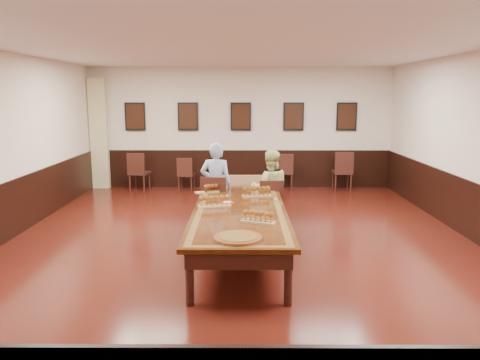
{
  "coord_description": "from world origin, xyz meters",
  "views": [
    {
      "loc": [
        0.04,
        -7.52,
        2.46
      ],
      "look_at": [
        0.0,
        0.5,
        1.0
      ],
      "focal_mm": 35.0,
      "sensor_mm": 36.0,
      "label": 1
    }
  ],
  "objects_px": {
    "spare_chair_a": "(139,172)",
    "carved_platter": "(238,238)",
    "person_man": "(216,185)",
    "spare_chair_c": "(285,171)",
    "spare_chair_b": "(186,174)",
    "conference_table": "(240,209)",
    "spare_chair_d": "(342,171)",
    "person_woman": "(270,189)",
    "chair_man": "(215,202)",
    "chair_woman": "(270,203)"
  },
  "relations": [
    {
      "from": "spare_chair_a",
      "to": "conference_table",
      "type": "height_order",
      "value": "spare_chair_a"
    },
    {
      "from": "spare_chair_d",
      "to": "carved_platter",
      "type": "xyz_separation_m",
      "value": [
        -2.66,
        -6.65,
        0.26
      ]
    },
    {
      "from": "chair_woman",
      "to": "spare_chair_d",
      "type": "xyz_separation_m",
      "value": [
        2.08,
        3.53,
        0.05
      ]
    },
    {
      "from": "person_man",
      "to": "person_woman",
      "type": "bearing_deg",
      "value": -172.39
    },
    {
      "from": "chair_man",
      "to": "spare_chair_c",
      "type": "bearing_deg",
      "value": -107.91
    },
    {
      "from": "chair_man",
      "to": "spare_chair_d",
      "type": "xyz_separation_m",
      "value": [
        3.11,
        3.57,
        0.01
      ]
    },
    {
      "from": "spare_chair_c",
      "to": "spare_chair_b",
      "type": "bearing_deg",
      "value": 10.08
    },
    {
      "from": "spare_chair_a",
      "to": "spare_chair_c",
      "type": "bearing_deg",
      "value": -167.12
    },
    {
      "from": "spare_chair_d",
      "to": "conference_table",
      "type": "distance_m",
      "value": 5.24
    },
    {
      "from": "spare_chair_c",
      "to": "person_woman",
      "type": "distance_m",
      "value": 3.63
    },
    {
      "from": "chair_woman",
      "to": "conference_table",
      "type": "bearing_deg",
      "value": 58.42
    },
    {
      "from": "chair_woman",
      "to": "spare_chair_c",
      "type": "distance_m",
      "value": 3.72
    },
    {
      "from": "person_woman",
      "to": "spare_chair_a",
      "type": "bearing_deg",
      "value": -48.41
    },
    {
      "from": "person_woman",
      "to": "conference_table",
      "type": "height_order",
      "value": "person_woman"
    },
    {
      "from": "person_man",
      "to": "conference_table",
      "type": "height_order",
      "value": "person_man"
    },
    {
      "from": "chair_woman",
      "to": "person_man",
      "type": "relative_size",
      "value": 0.58
    },
    {
      "from": "chair_man",
      "to": "carved_platter",
      "type": "height_order",
      "value": "chair_man"
    },
    {
      "from": "chair_woman",
      "to": "carved_platter",
      "type": "distance_m",
      "value": 3.19
    },
    {
      "from": "person_man",
      "to": "conference_table",
      "type": "relative_size",
      "value": 0.32
    },
    {
      "from": "spare_chair_d",
      "to": "chair_woman",
      "type": "bearing_deg",
      "value": 59.91
    },
    {
      "from": "spare_chair_a",
      "to": "carved_platter",
      "type": "height_order",
      "value": "spare_chair_a"
    },
    {
      "from": "spare_chair_b",
      "to": "spare_chair_d",
      "type": "height_order",
      "value": "spare_chair_d"
    },
    {
      "from": "person_man",
      "to": "person_woman",
      "type": "relative_size",
      "value": 1.1
    },
    {
      "from": "spare_chair_c",
      "to": "person_man",
      "type": "relative_size",
      "value": 0.6
    },
    {
      "from": "chair_man",
      "to": "person_man",
      "type": "height_order",
      "value": "person_man"
    },
    {
      "from": "spare_chair_c",
      "to": "spare_chair_d",
      "type": "distance_m",
      "value": 1.49
    },
    {
      "from": "chair_man",
      "to": "spare_chair_a",
      "type": "relative_size",
      "value": 1.01
    },
    {
      "from": "spare_chair_b",
      "to": "carved_platter",
      "type": "xyz_separation_m",
      "value": [
        1.41,
        -6.68,
        0.34
      ]
    },
    {
      "from": "chair_woman",
      "to": "person_man",
      "type": "height_order",
      "value": "person_man"
    },
    {
      "from": "spare_chair_c",
      "to": "person_man",
      "type": "distance_m",
      "value": 3.96
    },
    {
      "from": "chair_man",
      "to": "spare_chair_d",
      "type": "distance_m",
      "value": 4.74
    },
    {
      "from": "conference_table",
      "to": "carved_platter",
      "type": "xyz_separation_m",
      "value": [
        -0.01,
        -2.13,
        0.16
      ]
    },
    {
      "from": "spare_chair_d",
      "to": "person_woman",
      "type": "relative_size",
      "value": 0.7
    },
    {
      "from": "chair_man",
      "to": "person_woman",
      "type": "relative_size",
      "value": 0.69
    },
    {
      "from": "spare_chair_c",
      "to": "carved_platter",
      "type": "xyz_separation_m",
      "value": [
        -1.18,
        -6.79,
        0.29
      ]
    },
    {
      "from": "person_woman",
      "to": "chair_man",
      "type": "bearing_deg",
      "value": 5.8
    },
    {
      "from": "spare_chair_d",
      "to": "conference_table",
      "type": "relative_size",
      "value": 0.21
    },
    {
      "from": "spare_chair_b",
      "to": "spare_chair_c",
      "type": "height_order",
      "value": "spare_chair_c"
    },
    {
      "from": "chair_man",
      "to": "person_woman",
      "type": "xyz_separation_m",
      "value": [
        1.02,
        0.14,
        0.23
      ]
    },
    {
      "from": "conference_table",
      "to": "chair_man",
      "type": "bearing_deg",
      "value": 115.85
    },
    {
      "from": "spare_chair_b",
      "to": "conference_table",
      "type": "distance_m",
      "value": 4.77
    },
    {
      "from": "person_man",
      "to": "spare_chair_d",
      "type": "bearing_deg",
      "value": -126.04
    },
    {
      "from": "spare_chair_c",
      "to": "carved_platter",
      "type": "distance_m",
      "value": 6.9
    },
    {
      "from": "spare_chair_a",
      "to": "person_man",
      "type": "distance_m",
      "value": 4.05
    },
    {
      "from": "person_man",
      "to": "carved_platter",
      "type": "relative_size",
      "value": 2.64
    },
    {
      "from": "chair_woman",
      "to": "spare_chair_d",
      "type": "height_order",
      "value": "spare_chair_d"
    },
    {
      "from": "chair_man",
      "to": "spare_chair_b",
      "type": "bearing_deg",
      "value": -69.17
    },
    {
      "from": "person_man",
      "to": "person_woman",
      "type": "height_order",
      "value": "person_man"
    },
    {
      "from": "chair_woman",
      "to": "carved_platter",
      "type": "xyz_separation_m",
      "value": [
        -0.58,
        -3.12,
        0.31
      ]
    },
    {
      "from": "carved_platter",
      "to": "spare_chair_a",
      "type": "bearing_deg",
      "value": 111.72
    }
  ]
}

